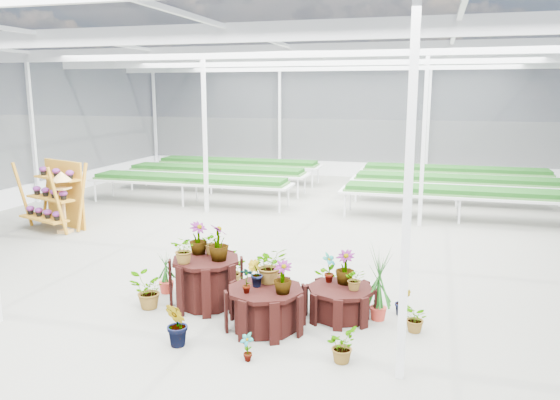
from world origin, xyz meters
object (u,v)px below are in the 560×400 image
(plinth_mid, at_px, (266,308))
(bird_table, at_px, (63,202))
(plinth_low, at_px, (340,302))
(shelf_rack, at_px, (52,196))
(plinth_tall, at_px, (206,282))

(plinth_mid, bearing_deg, bird_table, 148.43)
(plinth_low, height_order, shelf_rack, shelf_rack)
(bird_table, bearing_deg, plinth_tall, -40.33)
(plinth_tall, height_order, shelf_rack, shelf_rack)
(plinth_low, xyz_separation_m, shelf_rack, (-7.94, 3.48, 0.62))
(plinth_mid, xyz_separation_m, plinth_low, (1.00, 0.70, -0.07))
(plinth_tall, bearing_deg, bird_table, 147.35)
(plinth_mid, bearing_deg, plinth_low, 34.99)
(plinth_tall, relative_size, plinth_low, 1.08)
(plinth_tall, distance_m, bird_table, 6.24)
(plinth_tall, xyz_separation_m, plinth_mid, (1.20, -0.60, -0.09))
(shelf_rack, height_order, bird_table, shelf_rack)
(shelf_rack, bearing_deg, bird_table, -4.38)
(plinth_mid, bearing_deg, plinth_tall, 153.43)
(plinth_low, bearing_deg, bird_table, 156.34)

